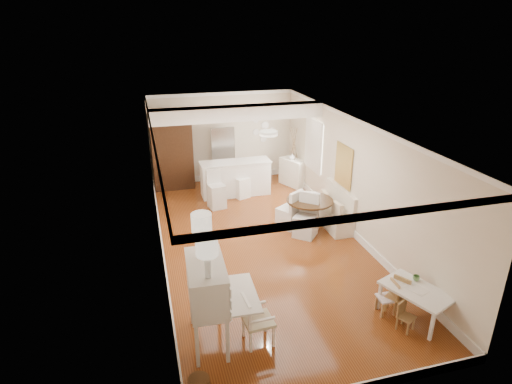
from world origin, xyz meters
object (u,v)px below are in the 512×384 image
gustavian_armchair (258,320)px  kids_chair_c (406,317)px  dining_table (309,214)px  breakfast_counter (235,178)px  fridge (234,155)px  kids_table (414,303)px  kids_chair_a (397,296)px  bar_stool_right (241,182)px  kids_chair_b (387,297)px  slip_chair_far (289,208)px  secretary_bureau (208,304)px  pantry_cabinet (172,152)px  bar_stool_left (216,190)px  slip_chair_near (306,216)px  sideboard (293,172)px

gustavian_armchair → kids_chair_c: bearing=-102.3°
dining_table → breakfast_counter: breakfast_counter is taller
fridge → kids_table: bearing=-78.2°
kids_table → kids_chair_a: kids_chair_a is taller
kids_chair_a → bar_stool_right: size_ratio=0.69×
kids_chair_b → bar_stool_right: size_ratio=0.65×
slip_chair_far → kids_chair_b: bearing=64.8°
dining_table → breakfast_counter: 2.94m
secretary_bureau → kids_chair_a: size_ratio=2.20×
secretary_bureau → pantry_cabinet: size_ratio=0.63×
kids_chair_c → breakfast_counter: size_ratio=0.25×
kids_chair_c → bar_stool_left: bearing=81.4°
secretary_bureau → dining_table: secretary_bureau is taller
secretary_bureau → kids_chair_b: 3.17m
kids_chair_c → fridge: fridge is taller
bar_stool_right → fridge: bearing=65.5°
gustavian_armchair → slip_chair_far: slip_chair_far is taller
dining_table → pantry_cabinet: bearing=128.4°
kids_table → kids_chair_b: bearing=148.5°
gustavian_armchair → breakfast_counter: breakfast_counter is taller
kids_chair_c → slip_chair_near: (-0.38, 3.60, 0.26)m
secretary_bureau → bar_stool_left: secretary_bureau is taller
slip_chair_far → pantry_cabinet: 4.37m
bar_stool_right → slip_chair_far: bearing=-93.2°
kids_chair_c → fridge: size_ratio=0.29×
breakfast_counter → dining_table: bearing=-64.6°
kids_chair_a → kids_chair_c: kids_chair_a is taller
kids_chair_a → slip_chair_near: 3.18m
pantry_cabinet → kids_chair_a: bearing=-65.9°
fridge → sideboard: size_ratio=2.04×
kids_chair_b → slip_chair_near: slip_chair_near is taller
kids_chair_c → slip_chair_near: slip_chair_near is taller
slip_chair_near → breakfast_counter: 3.17m
kids_table → fridge: (-1.54, 7.39, 0.61)m
slip_chair_near → breakfast_counter: slip_chair_near is taller
gustavian_armchair → slip_chair_far: (1.84, 3.78, 0.07)m
kids_chair_c → bar_stool_left: bar_stool_left is taller
bar_stool_right → fridge: 1.37m
kids_chair_c → bar_stool_left: 6.18m
gustavian_armchair → kids_chair_c: gustavian_armchair is taller
bar_stool_right → fridge: size_ratio=0.53×
gustavian_armchair → kids_chair_a: (2.56, 0.08, -0.10)m
bar_stool_left → sideboard: bar_stool_left is taller
bar_stool_right → sideboard: (1.79, 0.54, -0.06)m
dining_table → slip_chair_far: slip_chair_far is taller
slip_chair_near → bar_stool_left: size_ratio=0.98×
breakfast_counter → pantry_cabinet: bearing=147.6°
bar_stool_left → bar_stool_right: 0.99m
dining_table → bar_stool_right: bearing=115.5°
slip_chair_near → sideboard: bearing=115.7°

